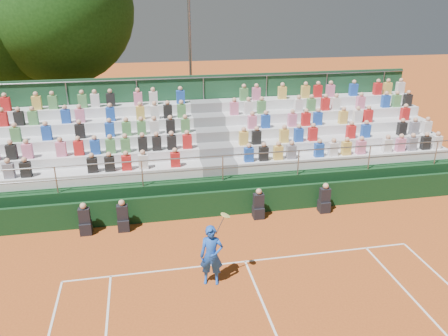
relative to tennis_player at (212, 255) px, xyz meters
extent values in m
plane|color=#B5511E|center=(1.20, 0.85, -0.92)|extent=(90.00, 90.00, 0.00)
cube|color=white|center=(1.20, 0.85, -0.91)|extent=(11.00, 0.06, 0.01)
cube|color=white|center=(1.20, -2.35, -0.91)|extent=(0.06, 6.40, 0.01)
cube|color=black|center=(1.20, 4.05, -0.42)|extent=(20.00, 0.15, 1.00)
cube|color=black|center=(-3.85, 3.60, -0.70)|extent=(0.40, 0.40, 0.44)
cube|color=black|center=(-3.85, 3.60, -0.22)|extent=(0.38, 0.25, 0.55)
sphere|color=tan|center=(-3.85, 3.60, 0.16)|extent=(0.22, 0.22, 0.22)
cube|color=black|center=(-2.57, 3.60, -0.70)|extent=(0.40, 0.40, 0.44)
cube|color=black|center=(-2.57, 3.60, -0.22)|extent=(0.38, 0.25, 0.55)
sphere|color=tan|center=(-2.57, 3.60, 0.16)|extent=(0.22, 0.22, 0.22)
cube|color=black|center=(2.36, 3.60, -0.70)|extent=(0.40, 0.40, 0.44)
cube|color=black|center=(2.36, 3.60, -0.22)|extent=(0.38, 0.25, 0.55)
sphere|color=tan|center=(2.36, 3.60, 0.16)|extent=(0.22, 0.22, 0.22)
cube|color=black|center=(4.97, 3.60, -0.70)|extent=(0.40, 0.40, 0.44)
cube|color=black|center=(4.97, 3.60, -0.22)|extent=(0.38, 0.25, 0.55)
sphere|color=tan|center=(4.97, 3.60, 0.16)|extent=(0.22, 0.22, 0.22)
cube|color=black|center=(1.20, 7.15, -0.32)|extent=(20.00, 5.20, 1.20)
cube|color=silver|center=(-4.15, 5.48, 0.49)|extent=(9.30, 0.85, 0.42)
cube|color=silver|center=(6.55, 5.48, 0.49)|extent=(9.30, 0.85, 0.42)
cube|color=slate|center=(1.20, 5.48, 0.49)|extent=(1.40, 0.85, 0.42)
cube|color=silver|center=(-4.15, 6.33, 0.91)|extent=(9.30, 0.85, 0.42)
cube|color=silver|center=(6.55, 6.33, 0.91)|extent=(9.30, 0.85, 0.42)
cube|color=slate|center=(1.20, 6.33, 0.91)|extent=(1.40, 0.85, 0.42)
cube|color=silver|center=(-4.15, 7.18, 1.33)|extent=(9.30, 0.85, 0.42)
cube|color=silver|center=(6.55, 7.18, 1.33)|extent=(9.30, 0.85, 0.42)
cube|color=slate|center=(1.20, 7.18, 1.33)|extent=(1.40, 0.85, 0.42)
cube|color=silver|center=(-4.15, 8.03, 1.75)|extent=(9.30, 0.85, 0.42)
cube|color=silver|center=(6.55, 8.03, 1.75)|extent=(9.30, 0.85, 0.42)
cube|color=slate|center=(1.20, 8.03, 1.75)|extent=(1.40, 0.85, 0.42)
cube|color=silver|center=(-4.15, 8.88, 2.17)|extent=(9.30, 0.85, 0.42)
cube|color=silver|center=(6.55, 8.88, 2.17)|extent=(9.30, 0.85, 0.42)
cube|color=slate|center=(1.20, 8.88, 2.17)|extent=(1.40, 0.85, 0.42)
cube|color=#1B462A|center=(1.20, 9.40, 1.28)|extent=(20.00, 0.12, 4.40)
cylinder|color=gray|center=(1.20, 4.60, 1.28)|extent=(20.00, 0.05, 0.05)
cylinder|color=gray|center=(1.20, 9.30, 3.38)|extent=(20.00, 0.05, 0.05)
cube|color=slate|center=(-6.50, 5.33, 0.98)|extent=(0.36, 0.24, 0.56)
cube|color=black|center=(-5.93, 5.33, 0.98)|extent=(0.36, 0.24, 0.56)
cube|color=black|center=(-3.60, 5.33, 0.98)|extent=(0.36, 0.24, 0.56)
cube|color=black|center=(-2.97, 5.33, 0.98)|extent=(0.36, 0.24, 0.56)
cube|color=red|center=(-2.35, 5.33, 0.98)|extent=(0.36, 0.24, 0.56)
cube|color=silver|center=(-1.73, 5.33, 0.98)|extent=(0.36, 0.24, 0.56)
cube|color=red|center=(-0.52, 5.33, 0.98)|extent=(0.36, 0.24, 0.56)
cube|color=black|center=(-6.54, 6.18, 1.40)|extent=(0.36, 0.24, 0.56)
cube|color=pink|center=(-5.98, 6.18, 1.40)|extent=(0.36, 0.24, 0.56)
cube|color=pink|center=(-4.77, 6.18, 1.40)|extent=(0.36, 0.24, 0.56)
cube|color=red|center=(-4.13, 6.18, 1.40)|extent=(0.36, 0.24, 0.56)
cube|color=#1E4CB2|center=(-3.52, 6.18, 1.40)|extent=(0.36, 0.24, 0.56)
cube|color=#4C8C4C|center=(-2.94, 6.18, 1.40)|extent=(0.36, 0.24, 0.56)
cube|color=#4C8C4C|center=(-2.37, 6.18, 1.40)|extent=(0.36, 0.24, 0.56)
cube|color=black|center=(-1.71, 6.18, 1.40)|extent=(0.36, 0.24, 0.56)
cube|color=black|center=(-1.16, 6.18, 1.40)|extent=(0.36, 0.24, 0.56)
cube|color=black|center=(-0.57, 6.18, 1.40)|extent=(0.36, 0.24, 0.56)
cube|color=red|center=(0.05, 6.18, 1.40)|extent=(0.36, 0.24, 0.56)
cube|color=#4C8C4C|center=(-6.52, 7.03, 1.82)|extent=(0.36, 0.24, 0.56)
cube|color=#1E4CB2|center=(-5.39, 7.03, 1.82)|extent=(0.36, 0.24, 0.56)
cube|color=black|center=(-4.13, 7.03, 1.82)|extent=(0.36, 0.24, 0.56)
cube|color=#1E4CB2|center=(-2.97, 7.03, 1.82)|extent=(0.36, 0.24, 0.56)
cube|color=#4C8C4C|center=(-2.31, 7.03, 1.82)|extent=(0.36, 0.24, 0.56)
cube|color=#4C8C4C|center=(-1.71, 7.03, 1.82)|extent=(0.36, 0.24, 0.56)
cube|color=silver|center=(-1.19, 7.03, 1.82)|extent=(0.36, 0.24, 0.56)
cube|color=black|center=(-0.53, 7.03, 1.82)|extent=(0.36, 0.24, 0.56)
cube|color=#4C8C4C|center=(0.09, 7.03, 1.82)|extent=(0.36, 0.24, 0.56)
cube|color=red|center=(-7.14, 7.88, 2.24)|extent=(0.36, 0.24, 0.56)
cube|color=black|center=(-6.52, 7.88, 2.24)|extent=(0.36, 0.24, 0.56)
cube|color=#4C8C4C|center=(-5.99, 7.88, 2.24)|extent=(0.36, 0.24, 0.56)
cube|color=#1E4CB2|center=(-4.73, 7.88, 2.24)|extent=(0.36, 0.24, 0.56)
cube|color=pink|center=(-4.17, 7.88, 2.24)|extent=(0.36, 0.24, 0.56)
cube|color=#1E4CB2|center=(-2.94, 7.88, 2.24)|extent=(0.36, 0.24, 0.56)
cube|color=gold|center=(-1.71, 7.88, 2.24)|extent=(0.36, 0.24, 0.56)
cube|color=silver|center=(-1.11, 7.88, 2.24)|extent=(0.36, 0.24, 0.56)
cube|color=black|center=(-0.56, 7.88, 2.24)|extent=(0.36, 0.24, 0.56)
cube|color=#4C8C4C|center=(0.03, 7.88, 2.24)|extent=(0.36, 0.24, 0.56)
cube|color=red|center=(-7.17, 8.73, 2.66)|extent=(0.36, 0.24, 0.56)
cube|color=gold|center=(-5.95, 8.73, 2.66)|extent=(0.36, 0.24, 0.56)
cube|color=#4C8C4C|center=(-5.31, 8.73, 2.66)|extent=(0.36, 0.24, 0.56)
cube|color=#4C8C4C|center=(-4.10, 8.73, 2.66)|extent=(0.36, 0.24, 0.56)
cube|color=silver|center=(-3.58, 8.73, 2.66)|extent=(0.36, 0.24, 0.56)
cube|color=black|center=(-2.94, 8.73, 2.66)|extent=(0.36, 0.24, 0.56)
cube|color=pink|center=(-1.77, 8.73, 2.66)|extent=(0.36, 0.24, 0.56)
cube|color=silver|center=(-1.11, 8.73, 2.66)|extent=(0.36, 0.24, 0.56)
cube|color=#1E4CB2|center=(0.08, 8.73, 2.66)|extent=(0.36, 0.24, 0.56)
cube|color=#1E4CB2|center=(2.39, 5.33, 0.98)|extent=(0.36, 0.24, 0.56)
cube|color=black|center=(3.00, 5.33, 0.98)|extent=(0.36, 0.24, 0.56)
cube|color=gold|center=(3.60, 5.33, 0.98)|extent=(0.36, 0.24, 0.56)
cube|color=slate|center=(4.16, 5.33, 0.98)|extent=(0.36, 0.24, 0.56)
cube|color=#1E4CB2|center=(5.34, 5.33, 0.98)|extent=(0.36, 0.24, 0.56)
cube|color=silver|center=(5.96, 5.33, 0.98)|extent=(0.36, 0.24, 0.56)
cube|color=gold|center=(6.54, 5.33, 0.98)|extent=(0.36, 0.24, 0.56)
cube|color=pink|center=(7.19, 5.33, 0.98)|extent=(0.36, 0.24, 0.56)
cube|color=silver|center=(8.38, 5.33, 0.98)|extent=(0.36, 0.24, 0.56)
cube|color=pink|center=(9.00, 5.33, 0.98)|extent=(0.36, 0.24, 0.56)
cube|color=slate|center=(9.54, 5.33, 0.98)|extent=(0.36, 0.24, 0.56)
cube|color=black|center=(10.18, 5.33, 0.98)|extent=(0.36, 0.24, 0.56)
cube|color=silver|center=(10.72, 5.33, 0.98)|extent=(0.36, 0.24, 0.56)
cube|color=gold|center=(2.38, 6.18, 1.40)|extent=(0.36, 0.24, 0.56)
cube|color=black|center=(2.92, 6.18, 1.40)|extent=(0.36, 0.24, 0.56)
cube|color=gold|center=(4.11, 6.18, 1.40)|extent=(0.36, 0.24, 0.56)
cube|color=#1E4CB2|center=(4.75, 6.18, 1.40)|extent=(0.36, 0.24, 0.56)
cube|color=red|center=(5.38, 6.18, 1.40)|extent=(0.36, 0.24, 0.56)
cube|color=red|center=(7.11, 6.18, 1.40)|extent=(0.36, 0.24, 0.56)
cube|color=#1E4CB2|center=(7.80, 6.18, 1.40)|extent=(0.36, 0.24, 0.56)
cube|color=black|center=(9.52, 6.18, 1.40)|extent=(0.36, 0.24, 0.56)
cube|color=slate|center=(10.12, 6.18, 1.40)|extent=(0.36, 0.24, 0.56)
cube|color=silver|center=(10.73, 6.18, 1.40)|extent=(0.36, 0.24, 0.56)
cube|color=pink|center=(2.95, 7.03, 1.82)|extent=(0.36, 0.24, 0.56)
cube|color=#1E4CB2|center=(3.54, 7.03, 1.82)|extent=(0.36, 0.24, 0.56)
cube|color=pink|center=(4.74, 7.03, 1.82)|extent=(0.36, 0.24, 0.56)
cube|color=red|center=(5.36, 7.03, 1.82)|extent=(0.36, 0.24, 0.56)
cube|color=#1E4CB2|center=(5.91, 7.03, 1.82)|extent=(0.36, 0.24, 0.56)
cube|color=gold|center=(7.10, 7.03, 1.82)|extent=(0.36, 0.24, 0.56)
cube|color=silver|center=(7.80, 7.03, 1.82)|extent=(0.36, 0.24, 0.56)
cube|color=red|center=(8.31, 7.03, 1.82)|extent=(0.36, 0.24, 0.56)
cube|color=red|center=(10.13, 7.03, 1.82)|extent=(0.36, 0.24, 0.56)
cube|color=pink|center=(2.34, 7.88, 2.24)|extent=(0.36, 0.24, 0.56)
cube|color=silver|center=(2.99, 7.88, 2.24)|extent=(0.36, 0.24, 0.56)
cube|color=#4C8C4C|center=(3.58, 7.88, 2.24)|extent=(0.36, 0.24, 0.56)
cube|color=silver|center=(5.31, 7.88, 2.24)|extent=(0.36, 0.24, 0.56)
cube|color=#4C8C4C|center=(5.91, 7.88, 2.24)|extent=(0.36, 0.24, 0.56)
cube|color=red|center=(6.59, 7.88, 2.24)|extent=(0.36, 0.24, 0.56)
cube|color=silver|center=(7.11, 7.88, 2.24)|extent=(0.36, 0.24, 0.56)
cube|color=pink|center=(8.33, 7.88, 2.24)|extent=(0.36, 0.24, 0.56)
cube|color=#1E4CB2|center=(9.60, 7.88, 2.24)|extent=(0.36, 0.24, 0.56)
cube|color=#4C8C4C|center=(10.15, 7.88, 2.24)|extent=(0.36, 0.24, 0.56)
cube|color=black|center=(10.73, 7.88, 2.24)|extent=(0.36, 0.24, 0.56)
cube|color=#4C8C4C|center=(2.97, 8.73, 2.66)|extent=(0.36, 0.24, 0.56)
cube|color=pink|center=(3.55, 8.73, 2.66)|extent=(0.36, 0.24, 0.56)
cube|color=gold|center=(4.80, 8.73, 2.66)|extent=(0.36, 0.24, 0.56)
cube|color=gold|center=(5.93, 8.73, 2.66)|extent=(0.36, 0.24, 0.56)
cube|color=red|center=(6.54, 8.73, 2.66)|extent=(0.36, 0.24, 0.56)
cube|color=pink|center=(7.17, 8.73, 2.66)|extent=(0.36, 0.24, 0.56)
cube|color=#1E4CB2|center=(8.34, 8.73, 2.66)|extent=(0.36, 0.24, 0.56)
cube|color=red|center=(9.60, 8.73, 2.66)|extent=(0.36, 0.24, 0.56)
cube|color=gold|center=(10.12, 8.73, 2.66)|extent=(0.36, 0.24, 0.56)
cube|color=silver|center=(10.80, 8.73, 2.66)|extent=(0.36, 0.24, 0.56)
imported|color=blue|center=(0.00, 0.00, 0.00)|extent=(0.74, 0.57, 1.83)
cylinder|color=gray|center=(0.25, 0.00, 0.93)|extent=(0.26, 0.03, 0.51)
cylinder|color=#E5D866|center=(0.40, 0.00, 1.23)|extent=(0.26, 0.28, 0.14)
cylinder|color=#372314|center=(-8.78, 14.17, 0.95)|extent=(0.50, 0.50, 3.73)
cylinder|color=#372314|center=(-5.41, 13.87, 1.17)|extent=(0.50, 0.50, 4.17)
sphere|color=#10330E|center=(-5.41, 13.87, 6.26)|extent=(7.51, 7.51, 7.51)
cylinder|color=gray|center=(1.21, 14.30, 3.00)|extent=(0.16, 0.16, 7.83)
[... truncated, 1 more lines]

